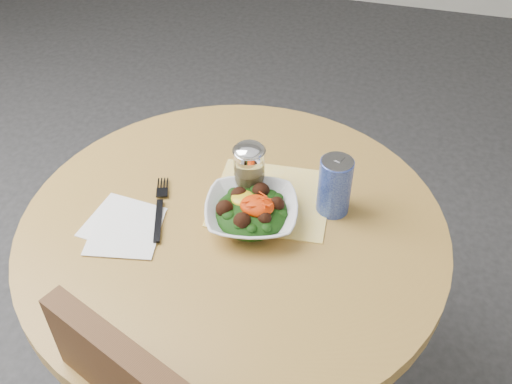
# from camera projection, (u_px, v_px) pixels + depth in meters

# --- Properties ---
(table) EXTENTS (0.90, 0.90, 0.75)m
(table) POSITION_uv_depth(u_px,v_px,m) (235.00, 282.00, 1.33)
(table) COLOR black
(table) RESTS_ON ground
(cloth_napkin) EXTENTS (0.27, 0.25, 0.00)m
(cloth_napkin) POSITION_uv_depth(u_px,v_px,m) (271.00, 198.00, 1.25)
(cloth_napkin) COLOR yellow
(cloth_napkin) RESTS_ON table
(paper_napkins) EXTENTS (0.18, 0.19, 0.00)m
(paper_napkins) POSITION_uv_depth(u_px,v_px,m) (124.00, 227.00, 1.19)
(paper_napkins) COLOR white
(paper_napkins) RESTS_ON table
(salad_bowl) EXTENTS (0.23, 0.23, 0.07)m
(salad_bowl) POSITION_uv_depth(u_px,v_px,m) (252.00, 212.00, 1.18)
(salad_bowl) COLOR white
(salad_bowl) RESTS_ON table
(fork) EXTENTS (0.08, 0.20, 0.00)m
(fork) POSITION_uv_depth(u_px,v_px,m) (160.00, 206.00, 1.23)
(fork) COLOR black
(fork) RESTS_ON table
(spice_shaker) EXTENTS (0.07, 0.07, 0.13)m
(spice_shaker) POSITION_uv_depth(u_px,v_px,m) (249.00, 170.00, 1.23)
(spice_shaker) COLOR silver
(spice_shaker) RESTS_ON table
(beverage_can) EXTENTS (0.07, 0.07, 0.13)m
(beverage_can) POSITION_uv_depth(u_px,v_px,m) (335.00, 186.00, 1.19)
(beverage_can) COLOR navy
(beverage_can) RESTS_ON table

